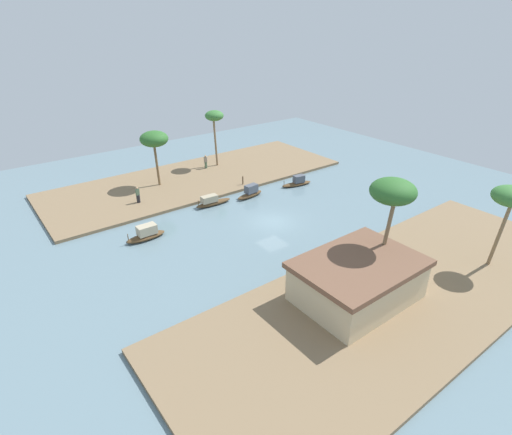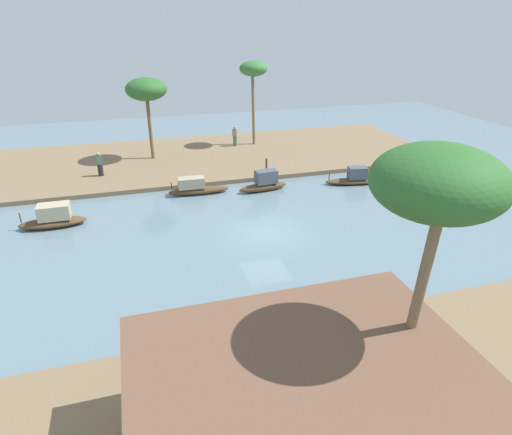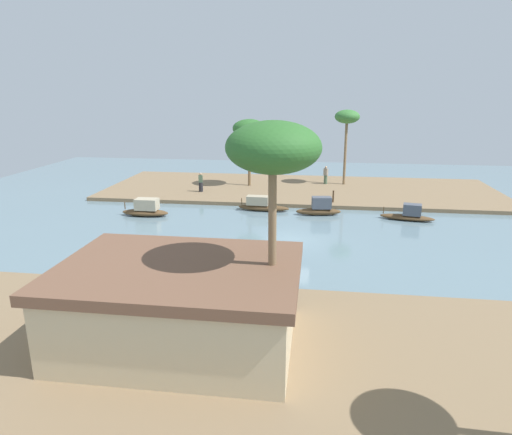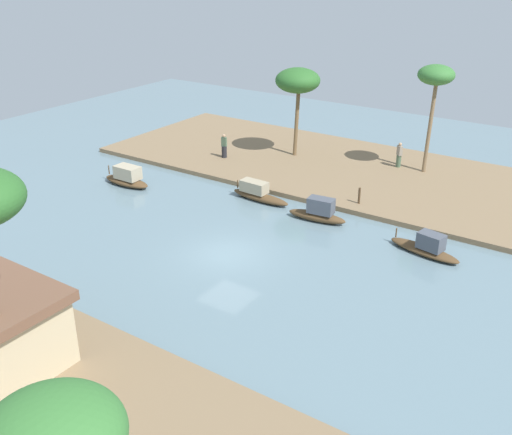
{
  "view_description": "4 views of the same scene",
  "coord_description": "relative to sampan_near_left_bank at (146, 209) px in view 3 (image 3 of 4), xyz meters",
  "views": [
    {
      "loc": [
        22.65,
        27.31,
        18.03
      ],
      "look_at": [
        1.27,
        -1.03,
        0.41
      ],
      "focal_mm": 28.48,
      "sensor_mm": 36.0,
      "label": 1
    },
    {
      "loc": [
        6.62,
        20.5,
        10.88
      ],
      "look_at": [
        0.24,
        -1.14,
        0.45
      ],
      "focal_mm": 30.67,
      "sensor_mm": 36.0,
      "label": 2
    },
    {
      "loc": [
        -1.47,
        27.25,
        9.21
      ],
      "look_at": [
        2.66,
        -3.06,
        0.5
      ],
      "focal_mm": 31.38,
      "sensor_mm": 36.0,
      "label": 3
    },
    {
      "loc": [
        -16.13,
        21.39,
        14.1
      ],
      "look_at": [
        -0.09,
        -2.42,
        1.18
      ],
      "focal_mm": 41.73,
      "sensor_mm": 36.0,
      "label": 4
    }
  ],
  "objects": [
    {
      "name": "riverbank_left",
      "position": [
        -11.27,
        -10.38,
        -0.36
      ],
      "size": [
        36.28,
        13.03,
        0.31
      ],
      "primitive_type": "cube",
      "color": "#846B4C",
      "rests_on": "ground"
    },
    {
      "name": "palm_tree_left_near",
      "position": [
        -15.48,
        -12.88,
        6.12
      ],
      "size": [
        2.37,
        2.37,
        7.16
      ],
      "color": "#7F6647",
      "rests_on": "riverbank_left"
    },
    {
      "name": "riverside_building",
      "position": [
        -8.07,
        17.29,
        1.32
      ],
      "size": [
        8.52,
        6.15,
        3.01
      ],
      "rotation": [
        0.0,
        0.0,
        0.0
      ],
      "color": "beige",
      "rests_on": "riverbank_right"
    },
    {
      "name": "sampan_downstream_large",
      "position": [
        -19.61,
        -1.45,
        -0.1
      ],
      "size": [
        3.99,
        1.73,
        1.23
      ],
      "rotation": [
        0.0,
        0.0,
        -0.2
      ],
      "color": "brown",
      "rests_on": "river_water"
    },
    {
      "name": "person_on_near_bank",
      "position": [
        -13.69,
        -12.57,
        0.6
      ],
      "size": [
        0.48,
        0.47,
        1.76
      ],
      "rotation": [
        0.0,
        0.0,
        2.44
      ],
      "color": "#4C664C",
      "rests_on": "riverbank_left"
    },
    {
      "name": "river_water",
      "position": [
        -11.27,
        4.17,
        -0.51
      ],
      "size": [
        65.38,
        65.38,
        0.0
      ],
      "primitive_type": "plane",
      "color": "slate",
      "rests_on": "ground"
    },
    {
      "name": "person_by_mooring",
      "position": [
        -2.38,
        -7.46,
        0.51
      ],
      "size": [
        0.44,
        0.44,
        1.75
      ],
      "rotation": [
        0.0,
        0.0,
        3.35
      ],
      "color": "#232328",
      "rests_on": "riverbank_left"
    },
    {
      "name": "sampan_midstream",
      "position": [
        -13.11,
        -2.01,
        0.03
      ],
      "size": [
        3.51,
        1.22,
        1.41
      ],
      "rotation": [
        0.0,
        0.0,
        0.11
      ],
      "color": "brown",
      "rests_on": "river_water"
    },
    {
      "name": "riverbank_right",
      "position": [
        -11.27,
        18.72,
        -0.36
      ],
      "size": [
        36.28,
        13.03,
        0.31
      ],
      "primitive_type": "cube",
      "color": "#846B4C",
      "rests_on": "ground"
    },
    {
      "name": "palm_tree_right_tall",
      "position": [
        -11.33,
        16.81,
        6.8
      ],
      "size": [
        3.17,
        3.17,
        7.99
      ],
      "color": "#7F6647",
      "rests_on": "riverbank_right"
    },
    {
      "name": "palm_tree_left_far",
      "position": [
        -6.34,
        -10.98,
        5.18
      ],
      "size": [
        3.18,
        3.18,
        6.32
      ],
      "color": "brown",
      "rests_on": "riverbank_left"
    },
    {
      "name": "sampan_near_left_bank",
      "position": [
        0.0,
        0.0,
        0.0
      ],
      "size": [
        3.61,
        1.19,
        1.33
      ],
      "rotation": [
        0.0,
        0.0,
        -0.0
      ],
      "color": "brown",
      "rests_on": "river_water"
    },
    {
      "name": "mooring_post",
      "position": [
        -14.22,
        -5.01,
        0.29
      ],
      "size": [
        0.14,
        0.14,
        0.99
      ],
      "primitive_type": "cylinder",
      "color": "#4C3823",
      "rests_on": "riverbank_left"
    },
    {
      "name": "sampan_with_tall_canopy",
      "position": [
        -8.54,
        -2.67,
        -0.06
      ],
      "size": [
        4.09,
        1.09,
        1.18
      ],
      "rotation": [
        0.0,
        0.0,
        -0.05
      ],
      "color": "brown",
      "rests_on": "river_water"
    }
  ]
}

